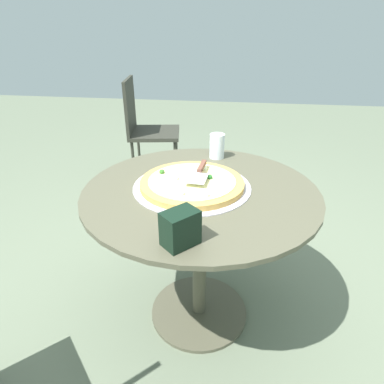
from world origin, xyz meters
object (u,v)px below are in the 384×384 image
(patio_table, at_px, (200,223))
(napkin_dispenser, at_px, (180,228))
(pizza_on_tray, at_px, (192,183))
(drinking_cup, at_px, (217,146))
(pizza_server, at_px, (199,172))
(patio_chair_near, at_px, (145,125))

(patio_table, height_order, napkin_dispenser, napkin_dispenser)
(pizza_on_tray, distance_m, napkin_dispenser, 0.39)
(pizza_on_tray, distance_m, drinking_cup, 0.35)
(pizza_on_tray, bearing_deg, patio_table, 73.11)
(drinking_cup, relative_size, napkin_dispenser, 1.08)
(drinking_cup, distance_m, napkin_dispenser, 0.72)
(napkin_dispenser, bearing_deg, patio_table, -139.47)
(drinking_cup, bearing_deg, napkin_dispenser, -4.18)
(patio_table, relative_size, napkin_dispenser, 8.60)
(pizza_server, bearing_deg, patio_chair_near, -155.50)
(napkin_dispenser, relative_size, patio_chair_near, 0.12)
(patio_table, relative_size, pizza_on_tray, 1.99)
(pizza_server, bearing_deg, pizza_on_tray, -37.59)
(drinking_cup, relative_size, patio_chair_near, 0.13)
(drinking_cup, xyz_separation_m, patio_chair_near, (-1.07, -0.67, -0.22))
(pizza_server, bearing_deg, patio_table, 14.33)
(patio_table, distance_m, drinking_cup, 0.42)
(patio_table, bearing_deg, drinking_cup, 173.92)
(patio_table, distance_m, pizza_server, 0.22)
(pizza_on_tray, relative_size, drinking_cup, 4.00)
(drinking_cup, bearing_deg, pizza_server, -9.03)
(patio_table, xyz_separation_m, patio_chair_near, (-1.42, -0.64, 0.01))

